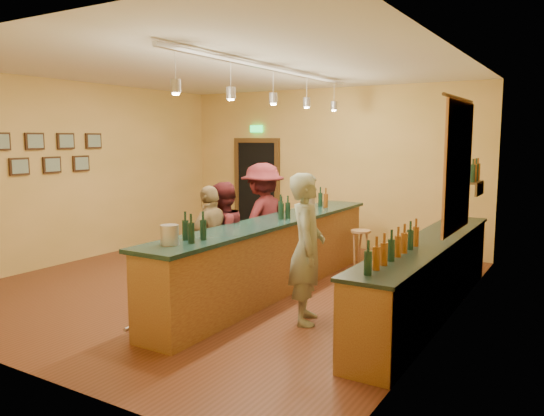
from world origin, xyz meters
The scene contains 18 objects.
floor centered at (0.00, 0.00, 0.00)m, with size 7.00×7.00×0.00m, color #572C19.
ceiling centered at (0.00, 0.00, 3.20)m, with size 6.50×7.00×0.02m, color silver.
wall_back centered at (0.00, 3.50, 1.60)m, with size 6.50×0.02×3.20m, color #B89845.
wall_front centered at (0.00, -3.50, 1.60)m, with size 6.50×0.02×3.20m, color #B89845.
wall_left centered at (-3.25, 0.00, 1.60)m, with size 0.02×7.00×3.20m, color #B89845.
wall_right centered at (3.25, 0.00, 1.60)m, with size 0.02×7.00×3.20m, color #B89845.
doorway centered at (-1.70, 3.47, 1.13)m, with size 1.15×0.09×2.48m.
tapestry centered at (3.23, 0.40, 1.85)m, with size 0.03×1.40×1.60m, color maroon.
bottle_shelf centered at (3.17, 1.90, 1.67)m, with size 0.17×0.55×0.54m.
picture_grid centered at (-3.21, -0.75, 1.95)m, with size 0.06×2.20×0.70m, color #382111, non-canonical shape.
back_counter centered at (2.97, 0.18, 0.49)m, with size 0.60×4.55×1.27m.
tasting_bar centered at (0.81, 0.00, 0.61)m, with size 0.74×5.10×1.38m.
pendant_track centered at (0.81, 0.00, 2.98)m, with size 0.11×4.60×0.50m.
bartender centered at (1.80, -0.87, 0.90)m, with size 0.66×0.43×1.80m, color gray.
customer_a centered at (0.26, -0.47, 0.80)m, with size 0.78×0.61×1.60m, color #59191E.
customer_b centered at (0.26, -0.72, 0.78)m, with size 0.92×0.38×1.57m, color #997A51.
customer_c centered at (0.21, 0.67, 0.91)m, with size 1.17×0.67×1.81m, color #59191E.
bar_stool centered at (1.41, 1.84, 0.53)m, with size 0.33×0.33×0.68m.
Camera 1 is at (4.64, -6.37, 2.21)m, focal length 35.00 mm.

